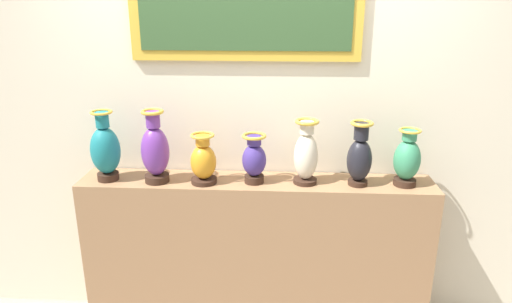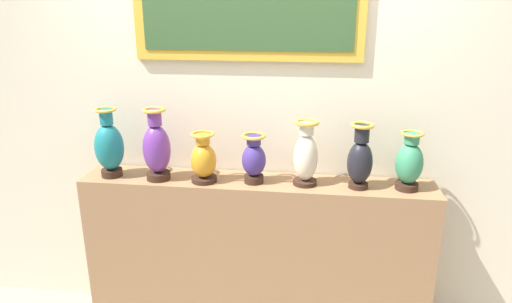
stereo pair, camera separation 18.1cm
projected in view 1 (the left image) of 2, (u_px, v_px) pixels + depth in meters
display_shelf at (256, 256)px, 2.92m from camera, size 2.14×0.32×1.05m
back_wall at (258, 109)px, 2.84m from camera, size 4.20×0.14×2.84m
vase_teal at (105, 150)px, 2.71m from camera, size 0.17×0.17×0.43m
vase_violet at (155, 150)px, 2.68m from camera, size 0.17×0.17×0.44m
vase_amber at (203, 161)px, 2.68m from camera, size 0.15×0.15×0.30m
vase_indigo at (254, 159)px, 2.68m from camera, size 0.14×0.14×0.30m
vase_ivory at (306, 154)px, 2.66m from camera, size 0.14×0.14×0.39m
vase_onyx at (360, 157)px, 2.64m from camera, size 0.14×0.14×0.39m
vase_jade at (407, 160)px, 2.64m from camera, size 0.15×0.15×0.34m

